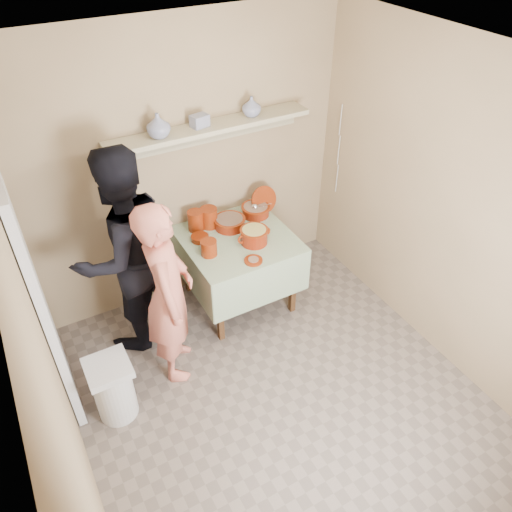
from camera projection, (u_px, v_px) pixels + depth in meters
ground at (285, 405)px, 4.01m from camera, size 3.50×3.50×0.00m
tile_panel at (41, 304)px, 3.49m from camera, size 0.06×0.70×2.00m
plate_stack_a at (196, 221)px, 4.56m from camera, size 0.15×0.15×0.19m
plate_stack_b at (209, 217)px, 4.60m from camera, size 0.16×0.16×0.19m
bowl_stack at (209, 248)px, 4.28m from camera, size 0.14×0.14×0.14m
empty_bowl at (200, 238)px, 4.47m from camera, size 0.16×0.16×0.05m
propped_lid at (264, 200)px, 4.81m from camera, size 0.27×0.12×0.26m
vase_right at (252, 106)px, 4.24m from camera, size 0.17×0.17×0.17m
vase_left at (158, 125)px, 3.90m from camera, size 0.21×0.21×0.20m
ceramic_box at (200, 121)px, 4.08m from camera, size 0.16×0.13×0.10m
person_cook at (168, 294)px, 3.84m from camera, size 0.57×0.69×1.63m
person_helper at (125, 254)px, 4.05m from camera, size 1.08×0.95×1.86m
room_shell at (294, 244)px, 3.02m from camera, size 3.04×3.54×2.62m
serving_table at (238, 248)px, 4.59m from camera, size 0.97×0.97×0.76m
cazuela_meat_a at (230, 222)px, 4.61m from camera, size 0.30×0.30×0.10m
cazuela_meat_b at (256, 210)px, 4.78m from camera, size 0.28×0.28×0.10m
ladle at (256, 207)px, 4.72m from camera, size 0.08×0.26×0.19m
cazuela_rice at (254, 235)px, 4.41m from camera, size 0.33×0.25×0.14m
front_plate at (253, 260)px, 4.24m from camera, size 0.16×0.16×0.03m
wall_shelf at (209, 129)px, 4.19m from camera, size 1.80×0.25×0.21m
trash_bin at (113, 389)px, 3.78m from camera, size 0.32×0.32×0.56m
electrical_cord at (339, 150)px, 4.82m from camera, size 0.01×0.05×0.90m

